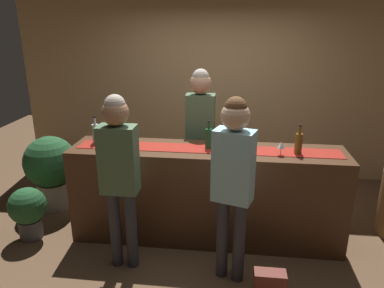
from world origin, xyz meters
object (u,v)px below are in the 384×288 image
at_px(wine_bottle_green, 209,138).
at_px(wine_bottle_clear, 96,133).
at_px(wine_bottle_amber, 299,143).
at_px(customer_sipping, 233,172).
at_px(bartender, 200,126).
at_px(wine_glass_near_customer, 281,145).
at_px(customer_browsing, 119,165).
at_px(potted_plant_small, 28,210).
at_px(potted_plant_tall, 51,167).
at_px(wine_glass_mid_counter, 244,143).
at_px(handbag, 270,283).

bearing_deg(wine_bottle_green, wine_bottle_clear, 178.62).
distance_m(wine_bottle_amber, customer_sipping, 0.90).
bearing_deg(wine_bottle_clear, wine_bottle_green, -1.38).
height_order(wine_bottle_amber, bartender, bartender).
xyz_separation_m(wine_bottle_amber, wine_bottle_green, (-0.90, 0.05, 0.00)).
height_order(wine_glass_near_customer, customer_browsing, customer_browsing).
relative_size(bartender, potted_plant_small, 3.02).
distance_m(wine_bottle_amber, potted_plant_tall, 3.02).
relative_size(bartender, customer_browsing, 1.05).
relative_size(wine_bottle_green, customer_sipping, 0.17).
bearing_deg(wine_glass_mid_counter, wine_bottle_amber, 4.80).
relative_size(wine_bottle_amber, handbag, 1.08).
xyz_separation_m(wine_glass_near_customer, wine_glass_mid_counter, (-0.36, 0.03, 0.00)).
height_order(customer_sipping, potted_plant_small, customer_sipping).
bearing_deg(wine_bottle_amber, wine_bottle_clear, 177.74).
xyz_separation_m(customer_browsing, potted_plant_small, (-1.19, 0.34, -0.72)).
xyz_separation_m(wine_glass_mid_counter, potted_plant_small, (-2.32, -0.19, -0.80)).
relative_size(customer_browsing, handbag, 6.13).
xyz_separation_m(wine_bottle_amber, customer_browsing, (-1.67, -0.58, -0.09)).
height_order(wine_bottle_green, wine_glass_near_customer, wine_bottle_green).
distance_m(wine_glass_mid_counter, customer_browsing, 1.25).
distance_m(customer_browsing, potted_plant_tall, 1.72).
bearing_deg(wine_glass_near_customer, potted_plant_tall, 168.73).
bearing_deg(wine_glass_near_customer, wine_bottle_amber, 22.07).
xyz_separation_m(wine_glass_near_customer, potted_plant_small, (-2.68, -0.16, -0.80)).
bearing_deg(wine_glass_near_customer, customer_browsing, -161.28).
xyz_separation_m(wine_bottle_clear, potted_plant_tall, (-0.79, 0.39, -0.60)).
relative_size(wine_bottle_amber, wine_glass_near_customer, 2.10).
bearing_deg(bartender, wine_glass_near_customer, 141.28).
bearing_deg(customer_sipping, potted_plant_small, -173.15).
relative_size(wine_bottle_green, wine_glass_mid_counter, 2.10).
relative_size(wine_glass_mid_counter, bartender, 0.08).
bearing_deg(wine_bottle_amber, handbag, -108.72).
relative_size(wine_bottle_clear, customer_sipping, 0.17).
height_order(wine_bottle_clear, wine_glass_mid_counter, wine_bottle_clear).
xyz_separation_m(wine_glass_near_customer, customer_browsing, (-1.49, -0.51, -0.08)).
bearing_deg(potted_plant_small, handbag, -12.85).
bearing_deg(potted_plant_tall, customer_browsing, -40.02).
relative_size(customer_sipping, potted_plant_tall, 1.82).
xyz_separation_m(customer_sipping, potted_plant_tall, (-2.29, 1.11, -0.53)).
bearing_deg(wine_bottle_clear, customer_browsing, -54.91).
xyz_separation_m(wine_bottle_green, potted_plant_small, (-1.95, -0.29, -0.81)).
relative_size(bartender, handbag, 6.41).
bearing_deg(customer_sipping, potted_plant_tall, 171.23).
bearing_deg(wine_glass_near_customer, customer_sipping, -129.01).
relative_size(wine_bottle_clear, potted_plant_tall, 0.32).
xyz_separation_m(wine_bottle_amber, customer_sipping, (-0.64, -0.64, -0.07)).
height_order(bartender, customer_browsing, bartender).
bearing_deg(customer_browsing, potted_plant_small, 164.07).
bearing_deg(wine_glass_mid_counter, bartender, 127.75).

